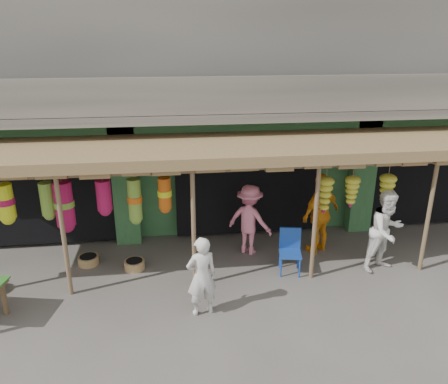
{
  "coord_description": "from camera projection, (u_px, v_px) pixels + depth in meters",
  "views": [
    {
      "loc": [
        -1.92,
        -8.12,
        4.93
      ],
      "look_at": [
        -0.74,
        1.0,
        1.6
      ],
      "focal_mm": 35.0,
      "sensor_mm": 36.0,
      "label": 1
    }
  ],
  "objects": [
    {
      "name": "ground",
      "position": [
        263.0,
        275.0,
        9.48
      ],
      "size": [
        80.0,
        80.0,
        0.0
      ],
      "primitive_type": "plane",
      "color": "#514C47",
      "rests_on": "ground"
    },
    {
      "name": "building",
      "position": [
        232.0,
        91.0,
        12.87
      ],
      "size": [
        16.4,
        6.8,
        7.0
      ],
      "color": "gray",
      "rests_on": "ground"
    },
    {
      "name": "awning",
      "position": [
        252.0,
        151.0,
        9.33
      ],
      "size": [
        14.0,
        2.7,
        2.79
      ],
      "color": "brown",
      "rests_on": "ground"
    },
    {
      "name": "blue_chair",
      "position": [
        290.0,
        248.0,
        9.5
      ],
      "size": [
        0.55,
        0.56,
        0.98
      ],
      "rotation": [
        0.0,
        0.0,
        -0.2
      ],
      "color": "#173E98",
      "rests_on": "ground"
    },
    {
      "name": "basket_left",
      "position": [
        89.0,
        260.0,
        9.91
      ],
      "size": [
        0.51,
        0.51,
        0.2
      ],
      "primitive_type": "cylinder",
      "rotation": [
        0.0,
        0.0,
        0.09
      ],
      "color": "olive",
      "rests_on": "ground"
    },
    {
      "name": "basket_right",
      "position": [
        135.0,
        265.0,
        9.71
      ],
      "size": [
        0.54,
        0.54,
        0.2
      ],
      "primitive_type": "cylinder",
      "rotation": [
        0.0,
        0.0,
        -0.23
      ],
      "color": "olive",
      "rests_on": "ground"
    },
    {
      "name": "person_front",
      "position": [
        202.0,
        276.0,
        7.95
      ],
      "size": [
        0.64,
        0.49,
        1.56
      ],
      "primitive_type": "imported",
      "rotation": [
        0.0,
        0.0,
        3.37
      ],
      "color": "silver",
      "rests_on": "ground"
    },
    {
      "name": "person_right",
      "position": [
        386.0,
        231.0,
        9.44
      ],
      "size": [
        1.09,
        0.97,
        1.85
      ],
      "primitive_type": "imported",
      "rotation": [
        0.0,
        0.0,
        0.35
      ],
      "color": "white",
      "rests_on": "ground"
    },
    {
      "name": "person_vendor",
      "position": [
        321.0,
        214.0,
        10.24
      ],
      "size": [
        1.22,
        0.98,
        1.94
      ],
      "primitive_type": "imported",
      "rotation": [
        0.0,
        0.0,
        3.66
      ],
      "color": "orange",
      "rests_on": "ground"
    },
    {
      "name": "person_shopper",
      "position": [
        250.0,
        220.0,
        10.21
      ],
      "size": [
        1.25,
        1.16,
        1.69
      ],
      "primitive_type": "imported",
      "rotation": [
        0.0,
        0.0,
        2.51
      ],
      "color": "pink",
      "rests_on": "ground"
    }
  ]
}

